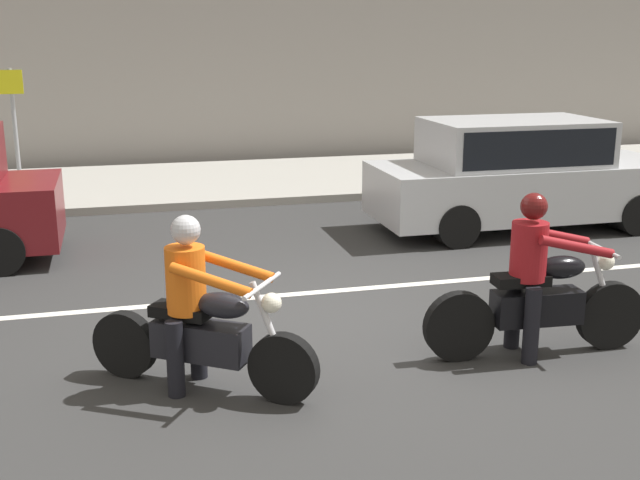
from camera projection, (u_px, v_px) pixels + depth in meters
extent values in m
plane|color=#2D2D2D|center=(315.00, 320.00, 8.52)|extent=(80.00, 80.00, 0.00)
cube|color=#99968E|center=(218.00, 182.00, 15.99)|extent=(40.00, 4.40, 0.14)
cube|color=silver|center=(298.00, 294.00, 9.37)|extent=(18.00, 0.14, 0.01)
cylinder|color=black|center=(610.00, 315.00, 7.70)|extent=(0.68, 0.16, 0.67)
cylinder|color=black|center=(459.00, 326.00, 7.41)|extent=(0.68, 0.16, 0.67)
cylinder|color=silver|center=(602.00, 282.00, 7.59)|extent=(0.35, 0.08, 0.76)
cube|color=black|center=(537.00, 307.00, 7.52)|extent=(0.87, 0.33, 0.32)
ellipsoid|color=black|center=(561.00, 267.00, 7.46)|extent=(0.49, 0.27, 0.22)
cube|color=black|center=(521.00, 280.00, 7.41)|extent=(0.53, 0.27, 0.10)
cylinder|color=silver|center=(599.00, 248.00, 7.49)|extent=(0.08, 0.70, 0.04)
sphere|color=silver|center=(606.00, 261.00, 7.54)|extent=(0.17, 0.17, 0.17)
cylinder|color=silver|center=(499.00, 315.00, 7.65)|extent=(0.70, 0.11, 0.07)
cylinder|color=black|center=(532.00, 326.00, 7.33)|extent=(0.16, 0.16, 0.74)
cylinder|color=black|center=(513.00, 311.00, 7.71)|extent=(0.16, 0.16, 0.74)
cylinder|color=maroon|center=(529.00, 251.00, 7.36)|extent=(0.36, 0.36, 0.55)
cylinder|color=maroon|center=(577.00, 247.00, 7.19)|extent=(0.74, 0.14, 0.26)
cylinder|color=maroon|center=(554.00, 235.00, 7.61)|extent=(0.74, 0.14, 0.26)
sphere|color=tan|center=(534.00, 209.00, 7.26)|extent=(0.20, 0.20, 0.20)
sphere|color=#510F0F|center=(534.00, 206.00, 7.25)|extent=(0.25, 0.25, 0.25)
cylinder|color=black|center=(284.00, 368.00, 6.57)|extent=(0.57, 0.44, 0.61)
cylinder|color=black|center=(125.00, 344.00, 7.07)|extent=(0.57, 0.44, 0.61)
cylinder|color=silver|center=(270.00, 327.00, 6.52)|extent=(0.32, 0.25, 0.76)
cube|color=black|center=(201.00, 341.00, 6.78)|extent=(0.85, 0.71, 0.32)
ellipsoid|color=black|center=(223.00, 305.00, 6.62)|extent=(0.53, 0.47, 0.22)
cube|color=black|center=(181.00, 311.00, 6.78)|extent=(0.56, 0.49, 0.10)
cylinder|color=silver|center=(262.00, 286.00, 6.45)|extent=(0.43, 0.60, 0.04)
sphere|color=silver|center=(271.00, 303.00, 6.46)|extent=(0.17, 0.17, 0.17)
cylinder|color=silver|center=(180.00, 343.00, 7.06)|extent=(0.62, 0.45, 0.07)
cylinder|color=black|center=(175.00, 359.00, 6.68)|extent=(0.21, 0.21, 0.67)
cylinder|color=black|center=(198.00, 342.00, 7.04)|extent=(0.21, 0.21, 0.67)
cylinder|color=orange|center=(186.00, 280.00, 6.69)|extent=(0.47, 0.47, 0.58)
cylinder|color=orange|center=(211.00, 280.00, 6.35)|extent=(0.65, 0.48, 0.23)
cylinder|color=orange|center=(235.00, 266.00, 6.75)|extent=(0.65, 0.48, 0.23)
sphere|color=tan|center=(186.00, 233.00, 6.58)|extent=(0.20, 0.20, 0.20)
sphere|color=#B7B7BC|center=(186.00, 230.00, 6.57)|extent=(0.25, 0.25, 0.25)
cube|color=#B2B5BA|center=(525.00, 189.00, 12.33)|extent=(4.76, 1.76, 0.80)
cube|color=#B2B5BA|center=(514.00, 142.00, 12.09)|extent=(2.62, 1.62, 0.68)
cube|color=black|center=(514.00, 142.00, 12.09)|extent=(2.41, 1.65, 0.54)
cylinder|color=black|center=(606.00, 204.00, 12.77)|extent=(0.64, 1.82, 0.64)
cylinder|color=black|center=(436.00, 214.00, 12.06)|extent=(0.64, 1.82, 0.64)
cylinder|color=black|center=(7.00, 236.00, 10.75)|extent=(0.64, 1.76, 0.64)
cylinder|color=gray|center=(15.00, 128.00, 14.87)|extent=(0.08, 0.08, 2.22)
cube|color=yellow|center=(10.00, 82.00, 14.62)|extent=(0.44, 0.03, 0.44)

